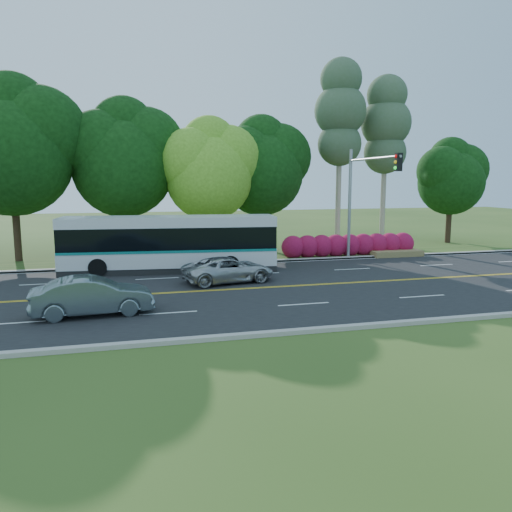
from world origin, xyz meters
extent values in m
plane|color=#324E1A|center=(0.00, 0.00, 0.00)|extent=(120.00, 120.00, 0.00)
cube|color=black|center=(0.00, 0.00, 0.01)|extent=(60.00, 14.00, 0.02)
cube|color=#ACA49B|center=(0.00, 7.15, 0.07)|extent=(60.00, 0.30, 0.15)
cube|color=#ACA49B|center=(0.00, -7.15, 0.07)|extent=(60.00, 0.30, 0.15)
cube|color=#324E1A|center=(0.00, 9.00, 0.05)|extent=(60.00, 4.00, 0.10)
cube|color=gold|center=(0.00, -0.08, 0.02)|extent=(57.00, 0.10, 0.00)
cube|color=gold|center=(0.00, 0.08, 0.02)|extent=(57.00, 0.10, 0.00)
cube|color=silver|center=(-11.50, -3.50, 0.02)|extent=(2.20, 0.12, 0.00)
cube|color=silver|center=(-6.00, -3.50, 0.02)|extent=(2.20, 0.12, 0.00)
cube|color=silver|center=(-0.50, -3.50, 0.02)|extent=(2.20, 0.12, 0.00)
cube|color=silver|center=(5.00, -3.50, 0.02)|extent=(2.20, 0.12, 0.00)
cube|color=silver|center=(-11.50, 3.50, 0.02)|extent=(2.20, 0.12, 0.00)
cube|color=silver|center=(-6.00, 3.50, 0.02)|extent=(2.20, 0.12, 0.00)
cube|color=silver|center=(-0.50, 3.50, 0.02)|extent=(2.20, 0.12, 0.00)
cube|color=silver|center=(5.00, 3.50, 0.02)|extent=(2.20, 0.12, 0.00)
cube|color=silver|center=(10.50, 3.50, 0.02)|extent=(2.20, 0.12, 0.00)
cube|color=silver|center=(0.00, 6.85, 0.02)|extent=(57.00, 0.12, 0.00)
cube|color=silver|center=(0.00, -6.85, 0.02)|extent=(57.00, 0.12, 0.00)
cylinder|color=black|center=(-14.00, 11.00, 1.98)|extent=(0.44, 0.44, 3.96)
sphere|color=black|center=(-14.00, 11.00, 6.48)|extent=(7.20, 7.20, 7.20)
sphere|color=black|center=(-12.38, 11.30, 7.92)|extent=(5.76, 5.76, 5.76)
sphere|color=black|center=(-13.90, 11.40, 9.18)|extent=(4.68, 4.68, 4.68)
cylinder|color=black|center=(-7.50, 12.00, 1.80)|extent=(0.44, 0.44, 3.60)
sphere|color=black|center=(-7.50, 12.00, 5.91)|extent=(6.60, 6.60, 6.60)
sphere|color=black|center=(-6.02, 12.30, 7.23)|extent=(5.28, 5.28, 5.28)
sphere|color=black|center=(-8.82, 11.80, 7.06)|extent=(4.95, 4.95, 4.95)
sphere|color=black|center=(-7.40, 12.40, 8.38)|extent=(4.29, 4.29, 4.29)
cylinder|color=black|center=(-2.00, 11.00, 1.62)|extent=(0.44, 0.44, 3.24)
sphere|color=#5A931E|center=(-2.00, 11.00, 5.27)|extent=(5.80, 5.80, 5.80)
sphere|color=#5A931E|center=(-0.69, 11.30, 6.43)|extent=(4.64, 4.64, 4.64)
sphere|color=#5A931E|center=(-3.16, 10.80, 6.29)|extent=(4.35, 4.35, 4.35)
sphere|color=#5A931E|center=(-1.90, 11.40, 7.45)|extent=(3.77, 3.77, 3.77)
cylinder|color=black|center=(2.00, 12.50, 1.71)|extent=(0.44, 0.44, 3.42)
sphere|color=black|center=(2.00, 12.50, 5.52)|extent=(6.00, 6.00, 6.00)
sphere|color=black|center=(3.35, 12.80, 6.72)|extent=(4.80, 4.80, 4.80)
sphere|color=black|center=(0.80, 12.30, 6.57)|extent=(4.50, 4.50, 4.50)
sphere|color=black|center=(2.10, 12.90, 7.77)|extent=(3.90, 3.90, 3.90)
cylinder|color=#ABA08A|center=(8.00, 12.50, 4.90)|extent=(0.40, 0.40, 9.80)
sphere|color=#415B39|center=(8.00, 12.50, 7.70)|extent=(3.23, 3.23, 3.23)
sphere|color=#415B39|center=(8.00, 12.50, 10.08)|extent=(3.80, 3.80, 3.80)
sphere|color=#415B39|center=(8.00, 12.50, 12.32)|extent=(3.04, 3.04, 3.04)
cylinder|color=#ABA08A|center=(12.00, 13.00, 4.55)|extent=(0.40, 0.40, 9.10)
sphere|color=#415B39|center=(12.00, 13.00, 7.15)|extent=(3.23, 3.23, 3.23)
sphere|color=#415B39|center=(12.00, 13.00, 9.36)|extent=(3.80, 3.80, 3.80)
sphere|color=#415B39|center=(12.00, 13.00, 11.44)|extent=(3.04, 3.04, 3.04)
cylinder|color=black|center=(18.00, 13.00, 1.53)|extent=(0.44, 0.44, 3.06)
sphere|color=black|center=(18.00, 13.00, 4.88)|extent=(5.20, 5.20, 5.20)
sphere|color=black|center=(19.17, 13.30, 5.92)|extent=(4.16, 4.16, 4.16)
sphere|color=black|center=(16.96, 12.80, 5.79)|extent=(3.90, 3.90, 3.90)
sphere|color=black|center=(18.10, 13.40, 6.83)|extent=(3.38, 3.38, 3.38)
sphere|color=maroon|center=(3.00, 8.20, 0.75)|extent=(1.50, 1.50, 1.50)
sphere|color=maroon|center=(4.00, 8.20, 0.75)|extent=(1.50, 1.50, 1.50)
sphere|color=maroon|center=(5.00, 8.20, 0.75)|extent=(1.50, 1.50, 1.50)
sphere|color=maroon|center=(6.00, 8.20, 0.75)|extent=(1.50, 1.50, 1.50)
sphere|color=maroon|center=(7.00, 8.20, 0.75)|extent=(1.50, 1.50, 1.50)
sphere|color=maroon|center=(8.00, 8.20, 0.75)|extent=(1.50, 1.50, 1.50)
sphere|color=maroon|center=(9.00, 8.20, 0.75)|extent=(1.50, 1.50, 1.50)
sphere|color=maroon|center=(10.00, 8.20, 0.75)|extent=(1.50, 1.50, 1.50)
sphere|color=maroon|center=(11.00, 8.20, 0.75)|extent=(1.50, 1.50, 1.50)
cube|color=olive|center=(10.00, 7.40, 0.20)|extent=(3.50, 1.40, 0.40)
cylinder|color=#919499|center=(6.50, 7.30, 3.50)|extent=(0.20, 0.20, 7.00)
cylinder|color=#919499|center=(6.50, 4.30, 6.30)|extent=(0.14, 6.00, 0.14)
cube|color=black|center=(6.50, 1.50, 6.00)|extent=(0.32, 0.28, 0.95)
sphere|color=red|center=(6.33, 1.50, 6.30)|extent=(0.18, 0.18, 0.18)
sphere|color=yellow|center=(6.33, 1.50, 6.00)|extent=(0.18, 0.18, 0.18)
sphere|color=#19D833|center=(6.33, 1.50, 5.70)|extent=(0.18, 0.18, 0.18)
cube|color=silver|center=(-5.15, 5.54, 0.84)|extent=(11.89, 3.68, 0.97)
cube|color=black|center=(-5.15, 5.54, 1.93)|extent=(11.84, 3.72, 1.21)
cube|color=silver|center=(-5.15, 5.54, 2.81)|extent=(11.89, 3.68, 0.54)
cube|color=#0C736C|center=(-5.15, 5.54, 1.27)|extent=(11.84, 3.73, 0.14)
cube|color=black|center=(-10.94, 6.15, 2.02)|extent=(0.30, 2.28, 1.66)
cube|color=#19E54C|center=(-10.93, 6.15, 2.96)|extent=(0.20, 1.49, 0.21)
cube|color=black|center=(-5.15, 5.54, 0.19)|extent=(11.88, 3.58, 0.34)
cylinder|color=black|center=(-8.99, 4.77, 0.51)|extent=(1.00, 0.37, 0.97)
cylinder|color=black|center=(-8.75, 7.09, 0.51)|extent=(1.00, 0.37, 0.97)
cylinder|color=black|center=(-2.01, 4.05, 0.51)|extent=(1.00, 0.37, 0.97)
cylinder|color=black|center=(-1.77, 6.36, 0.51)|extent=(1.00, 0.37, 0.97)
imported|color=slate|center=(-8.77, -3.06, 0.75)|extent=(4.55, 1.90, 1.46)
imported|color=#B0B3B5|center=(-2.59, 1.68, 0.65)|extent=(4.86, 2.90, 1.27)
camera|label=1|loc=(-7.42, -22.32, 5.06)|focal=35.00mm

